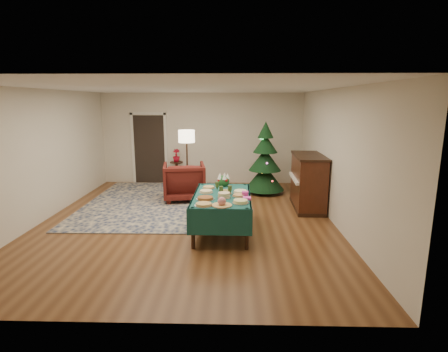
{
  "coord_description": "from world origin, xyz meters",
  "views": [
    {
      "loc": [
        0.95,
        -6.97,
        2.43
      ],
      "look_at": [
        0.75,
        0.18,
        0.91
      ],
      "focal_mm": 28.0,
      "sensor_mm": 36.0,
      "label": 1
    }
  ],
  "objects_px": {
    "buffet_table": "(222,202)",
    "piano": "(308,182)",
    "gift_box": "(245,194)",
    "floor_lamp": "(187,140)",
    "armchair": "(184,180)",
    "side_table": "(177,174)",
    "potted_plant": "(176,158)",
    "christmas_tree": "(265,161)"
  },
  "relations": [
    {
      "from": "buffet_table",
      "to": "armchair",
      "type": "distance_m",
      "value": 2.41
    },
    {
      "from": "buffet_table",
      "to": "gift_box",
      "type": "relative_size",
      "value": 16.19
    },
    {
      "from": "potted_plant",
      "to": "piano",
      "type": "xyz_separation_m",
      "value": [
        3.42,
        -2.26,
        -0.19
      ]
    },
    {
      "from": "christmas_tree",
      "to": "piano",
      "type": "height_order",
      "value": "christmas_tree"
    },
    {
      "from": "gift_box",
      "to": "side_table",
      "type": "bearing_deg",
      "value": 115.94
    },
    {
      "from": "armchair",
      "to": "piano",
      "type": "height_order",
      "value": "piano"
    },
    {
      "from": "gift_box",
      "to": "floor_lamp",
      "type": "relative_size",
      "value": 0.07
    },
    {
      "from": "gift_box",
      "to": "floor_lamp",
      "type": "bearing_deg",
      "value": 117.98
    },
    {
      "from": "gift_box",
      "to": "christmas_tree",
      "type": "height_order",
      "value": "christmas_tree"
    },
    {
      "from": "floor_lamp",
      "to": "piano",
      "type": "distance_m",
      "value": 3.22
    },
    {
      "from": "gift_box",
      "to": "armchair",
      "type": "xyz_separation_m",
      "value": [
        -1.45,
        2.29,
        -0.25
      ]
    },
    {
      "from": "buffet_table",
      "to": "side_table",
      "type": "xyz_separation_m",
      "value": [
        -1.48,
        3.82,
        -0.24
      ]
    },
    {
      "from": "armchair",
      "to": "side_table",
      "type": "distance_m",
      "value": 1.71
    },
    {
      "from": "armchair",
      "to": "side_table",
      "type": "height_order",
      "value": "armchair"
    },
    {
      "from": "buffet_table",
      "to": "floor_lamp",
      "type": "distance_m",
      "value": 2.9
    },
    {
      "from": "gift_box",
      "to": "potted_plant",
      "type": "xyz_separation_m",
      "value": [
        -1.91,
        3.93,
        0.03
      ]
    },
    {
      "from": "potted_plant",
      "to": "gift_box",
      "type": "bearing_deg",
      "value": -64.06
    },
    {
      "from": "gift_box",
      "to": "floor_lamp",
      "type": "distance_m",
      "value": 3.12
    },
    {
      "from": "potted_plant",
      "to": "christmas_tree",
      "type": "bearing_deg",
      "value": -19.34
    },
    {
      "from": "buffet_table",
      "to": "piano",
      "type": "xyz_separation_m",
      "value": [
        1.94,
        1.56,
        0.04
      ]
    },
    {
      "from": "armchair",
      "to": "christmas_tree",
      "type": "height_order",
      "value": "christmas_tree"
    },
    {
      "from": "gift_box",
      "to": "piano",
      "type": "bearing_deg",
      "value": 47.95
    },
    {
      "from": "floor_lamp",
      "to": "piano",
      "type": "relative_size",
      "value": 1.18
    },
    {
      "from": "christmas_tree",
      "to": "potted_plant",
      "type": "bearing_deg",
      "value": 160.66
    },
    {
      "from": "armchair",
      "to": "floor_lamp",
      "type": "height_order",
      "value": "floor_lamp"
    },
    {
      "from": "side_table",
      "to": "piano",
      "type": "distance_m",
      "value": 4.11
    },
    {
      "from": "floor_lamp",
      "to": "christmas_tree",
      "type": "xyz_separation_m",
      "value": [
        2.05,
        0.36,
        -0.6
      ]
    },
    {
      "from": "buffet_table",
      "to": "piano",
      "type": "bearing_deg",
      "value": 38.83
    },
    {
      "from": "armchair",
      "to": "gift_box",
      "type": "bearing_deg",
      "value": 113.25
    },
    {
      "from": "gift_box",
      "to": "buffet_table",
      "type": "bearing_deg",
      "value": 165.51
    },
    {
      "from": "gift_box",
      "to": "floor_lamp",
      "type": "xyz_separation_m",
      "value": [
        -1.42,
        2.68,
        0.7
      ]
    },
    {
      "from": "buffet_table",
      "to": "floor_lamp",
      "type": "height_order",
      "value": "floor_lamp"
    },
    {
      "from": "christmas_tree",
      "to": "buffet_table",
      "type": "bearing_deg",
      "value": -109.89
    },
    {
      "from": "christmas_tree",
      "to": "piano",
      "type": "relative_size",
      "value": 1.32
    },
    {
      "from": "armchair",
      "to": "potted_plant",
      "type": "bearing_deg",
      "value": -83.55
    },
    {
      "from": "christmas_tree",
      "to": "armchair",
      "type": "bearing_deg",
      "value": -160.36
    },
    {
      "from": "side_table",
      "to": "armchair",
      "type": "bearing_deg",
      "value": -74.41
    },
    {
      "from": "potted_plant",
      "to": "floor_lamp",
      "type": "bearing_deg",
      "value": -68.68
    },
    {
      "from": "floor_lamp",
      "to": "piano",
      "type": "xyz_separation_m",
      "value": [
        2.93,
        -1.01,
        -0.85
      ]
    },
    {
      "from": "armchair",
      "to": "christmas_tree",
      "type": "relative_size",
      "value": 0.54
    },
    {
      "from": "buffet_table",
      "to": "gift_box",
      "type": "distance_m",
      "value": 0.48
    },
    {
      "from": "potted_plant",
      "to": "piano",
      "type": "distance_m",
      "value": 4.1
    }
  ]
}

